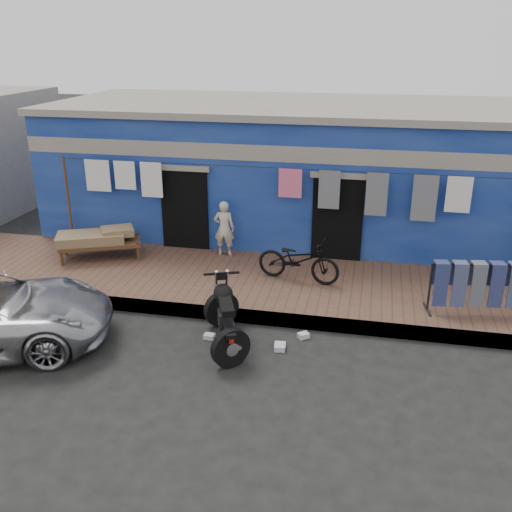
{
  "coord_description": "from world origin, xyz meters",
  "views": [
    {
      "loc": [
        2.01,
        -7.54,
        4.96
      ],
      "look_at": [
        0.0,
        2.0,
        1.15
      ],
      "focal_mm": 40.0,
      "sensor_mm": 36.0,
      "label": 1
    }
  ],
  "objects_px": {
    "charpoy": "(101,244)",
    "bicycle": "(299,255)",
    "jeans_rack": "(485,287)",
    "motorcycle": "(225,315)",
    "seated_person": "(224,228)"
  },
  "relations": [
    {
      "from": "motorcycle",
      "to": "charpoy",
      "type": "height_order",
      "value": "motorcycle"
    },
    {
      "from": "seated_person",
      "to": "motorcycle",
      "type": "relative_size",
      "value": 0.68
    },
    {
      "from": "seated_person",
      "to": "motorcycle",
      "type": "distance_m",
      "value": 3.62
    },
    {
      "from": "motorcycle",
      "to": "jeans_rack",
      "type": "distance_m",
      "value": 4.68
    },
    {
      "from": "seated_person",
      "to": "bicycle",
      "type": "relative_size",
      "value": 0.75
    },
    {
      "from": "bicycle",
      "to": "charpoy",
      "type": "height_order",
      "value": "bicycle"
    },
    {
      "from": "jeans_rack",
      "to": "seated_person",
      "type": "bearing_deg",
      "value": 161.21
    },
    {
      "from": "bicycle",
      "to": "jeans_rack",
      "type": "xyz_separation_m",
      "value": [
        3.46,
        -0.71,
        -0.06
      ]
    },
    {
      "from": "motorcycle",
      "to": "jeans_rack",
      "type": "height_order",
      "value": "jeans_rack"
    },
    {
      "from": "jeans_rack",
      "to": "bicycle",
      "type": "bearing_deg",
      "value": 168.34
    },
    {
      "from": "charpoy",
      "to": "bicycle",
      "type": "bearing_deg",
      "value": -4.82
    },
    {
      "from": "bicycle",
      "to": "motorcycle",
      "type": "relative_size",
      "value": 0.91
    },
    {
      "from": "charpoy",
      "to": "motorcycle",
      "type": "bearing_deg",
      "value": -37.4
    },
    {
      "from": "bicycle",
      "to": "jeans_rack",
      "type": "relative_size",
      "value": 0.81
    },
    {
      "from": "bicycle",
      "to": "jeans_rack",
      "type": "distance_m",
      "value": 3.54
    }
  ]
}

